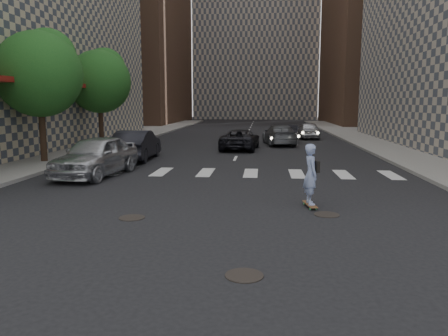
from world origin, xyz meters
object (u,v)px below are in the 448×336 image
Objects in this scene: skateboarder at (311,174)px; traffic_car_c at (240,139)px; traffic_car_a at (137,145)px; tree_c at (101,79)px; traffic_car_e at (288,134)px; traffic_car_b at (279,135)px; silver_sedan at (96,156)px; tree_b at (41,70)px; traffic_car_d at (308,130)px.

traffic_car_c is (-2.91, 15.67, -0.33)m from skateboarder.
traffic_car_a is at bearing 50.71° from traffic_car_c.
traffic_car_e is at bearing 20.62° from tree_c.
traffic_car_a is 7.68m from traffic_car_c.
tree_c is 13.10m from traffic_car_b.
silver_sedan is at bearing 53.15° from traffic_car_b.
traffic_car_a is (4.17, 1.86, -3.85)m from tree_b.
skateboarder is at bearing -33.71° from tree_b.
traffic_car_a is 1.16× the size of traffic_car_d.
traffic_car_d is at bearing 30.00° from tree_c.
tree_b is 18.66m from traffic_car_e.
skateboarder is 13.05m from traffic_car_a.
tree_b reaches higher than traffic_car_d.
skateboarder is 0.40× the size of traffic_car_c.
traffic_car_c is 1.15× the size of traffic_car_e.
traffic_car_b is at bearing 74.12° from traffic_car_e.
tree_c is at bearing 117.99° from skateboarder.
skateboarder is at bearing 105.00° from traffic_car_c.
traffic_car_e is (3.45, 5.46, 0.02)m from traffic_car_c.
skateboarder is at bearing -52.71° from tree_c.
traffic_car_c is 10.53m from traffic_car_d.
tree_c is at bearing -57.75° from traffic_car_a.
tree_c reaches higher than traffic_car_e.
tree_b is 1.00× the size of tree_c.
tree_c is 14.37m from traffic_car_e.
traffic_car_b is 2.14m from traffic_car_e.
tree_b reaches higher than silver_sedan.
tree_b is 3.48× the size of skateboarder.
traffic_car_c is (9.48, -0.59, -3.98)m from tree_c.
skateboarder is (12.39, -16.27, -3.65)m from tree_c.
traffic_car_c is (5.53, 10.83, -0.19)m from silver_sedan.
skateboarder reaches higher than traffic_car_a.
tree_b is 8.00m from tree_c.
traffic_car_e reaches higher than traffic_car_c.
skateboarder is 21.14m from traffic_car_e.
silver_sedan reaches higher than traffic_car_a.
traffic_car_a is at bearing 56.29° from traffic_car_e.
silver_sedan is 16.48m from traffic_car_b.
tree_b is 12.67m from traffic_car_c.
silver_sedan reaches higher than traffic_car_c.
silver_sedan is at bearing 65.97° from traffic_car_e.
traffic_car_a is at bearing 50.77° from traffic_car_d.
traffic_car_d is (5.27, 9.11, 0.05)m from traffic_car_c.
traffic_car_d is at bearing -115.57° from traffic_car_c.
tree_b is 1.58× the size of traffic_car_e.
skateboarder is 0.45× the size of traffic_car_e.
traffic_car_c is (5.31, 5.54, -0.13)m from traffic_car_a.
traffic_car_e is at bearing 68.57° from silver_sedan.
traffic_car_e is (12.93, 4.86, -3.96)m from tree_c.
tree_c is 1.38× the size of traffic_car_c.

